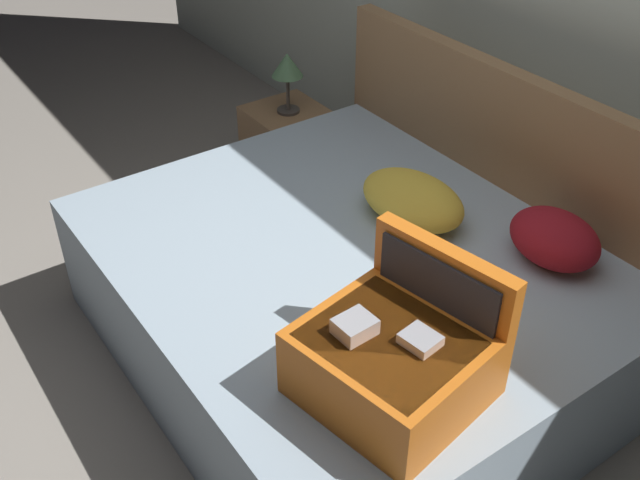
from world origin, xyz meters
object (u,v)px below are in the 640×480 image
Objects in this scene: hard_case_large at (396,356)px; table_lamp at (287,68)px; nightstand at (289,149)px; pillow_center_head at (413,199)px; pillow_near_headboard at (554,239)px; bed at (345,304)px.

table_lamp is (-1.95, 0.88, 0.02)m from hard_case_large.
pillow_center_head is at bearing -9.91° from nightstand.
pillow_near_headboard is 0.57m from pillow_center_head.
table_lamp reaches higher than pillow_near_headboard.
bed is 1.41m from nightstand.
bed is 6.07× the size of table_lamp.
bed is at bearing -85.90° from pillow_center_head.
bed is at bearing -23.95° from nightstand.
bed reaches higher than nightstand.
hard_case_large is 1.22× the size of pillow_center_head.
hard_case_large is at bearing -79.57° from pillow_near_headboard.
nightstand is at bearing 170.09° from pillow_center_head.
pillow_near_headboard is at bearing 0.87° from table_lamp.
nightstand is at bearing 145.20° from hard_case_large.
hard_case_large reaches higher than bed.
hard_case_large is 1.27× the size of nightstand.
pillow_center_head is at bearing 94.10° from bed.
pillow_near_headboard is at bearing 0.87° from nightstand.
table_lamp is at bearing 170.09° from pillow_center_head.
table_lamp is (-1.29, 0.57, 0.44)m from bed.
table_lamp reaches higher than pillow_center_head.
pillow_center_head is (-0.52, -0.25, -0.01)m from pillow_near_headboard.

